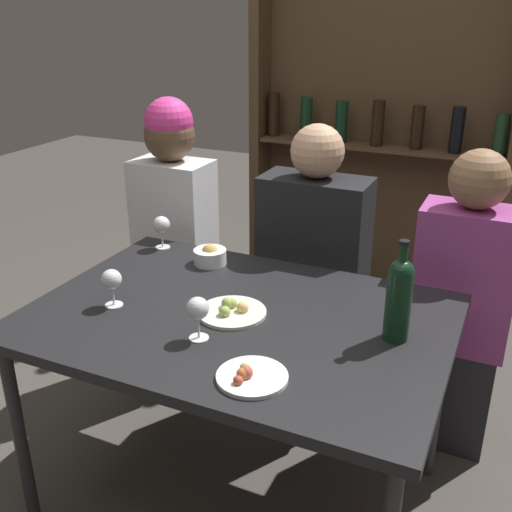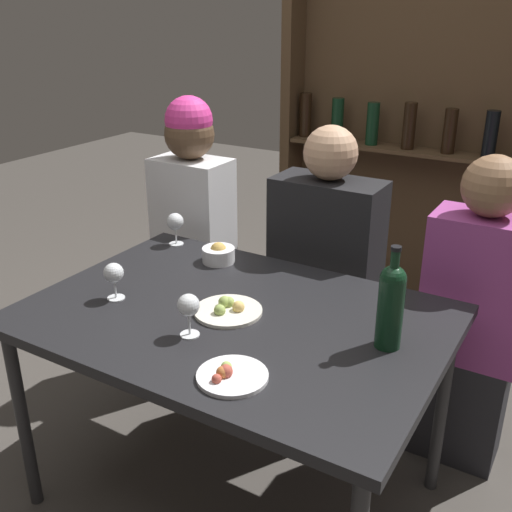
{
  "view_description": "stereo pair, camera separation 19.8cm",
  "coord_description": "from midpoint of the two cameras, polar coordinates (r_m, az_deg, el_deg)",
  "views": [
    {
      "loc": [
        0.76,
        -1.52,
        1.67
      ],
      "look_at": [
        0.0,
        0.14,
        0.9
      ],
      "focal_mm": 42.0,
      "sensor_mm": 36.0,
      "label": 1
    },
    {
      "loc": [
        0.94,
        -1.43,
        1.67
      ],
      "look_at": [
        0.0,
        0.14,
        0.9
      ],
      "focal_mm": 42.0,
      "sensor_mm": 36.0,
      "label": 2
    }
  ],
  "objects": [
    {
      "name": "wine_glass_2",
      "position": [
        2.02,
        -16.35,
        -2.33
      ],
      "size": [
        0.07,
        0.07,
        0.13
      ],
      "color": "silver",
      "rests_on": "dining_table"
    },
    {
      "name": "seated_person_right",
      "position": [
        2.4,
        16.63,
        -5.25
      ],
      "size": [
        0.36,
        0.22,
        1.22
      ],
      "color": "#26262B",
      "rests_on": "ground_plane"
    },
    {
      "name": "wine_bottle",
      "position": [
        1.76,
        10.36,
        -3.84
      ],
      "size": [
        0.08,
        0.08,
        0.31
      ],
      "color": "black",
      "rests_on": "dining_table"
    },
    {
      "name": "seated_person_left",
      "position": [
        2.79,
        -9.72,
        1.37
      ],
      "size": [
        0.34,
        0.22,
        1.32
      ],
      "color": "#26262B",
      "rests_on": "ground_plane"
    },
    {
      "name": "dining_table",
      "position": [
        1.96,
        -4.63,
        -7.16
      ],
      "size": [
        1.33,
        0.93,
        0.75
      ],
      "color": "black",
      "rests_on": "ground_plane"
    },
    {
      "name": "snack_bowl",
      "position": [
        2.3,
        -6.87,
        -0.01
      ],
      "size": [
        0.13,
        0.13,
        0.08
      ],
      "color": "white",
      "rests_on": "dining_table"
    },
    {
      "name": "food_plate_1",
      "position": [
        1.93,
        -5.25,
        -5.28
      ],
      "size": [
        0.22,
        0.22,
        0.04
      ],
      "color": "silver",
      "rests_on": "dining_table"
    },
    {
      "name": "ground_plane",
      "position": [
        2.39,
        -4.07,
        -21.78
      ],
      "size": [
        10.0,
        10.0,
        0.0
      ],
      "primitive_type": "plane",
      "color": "#47423D"
    },
    {
      "name": "food_plate_0",
      "position": [
        1.62,
        -4.14,
        -11.44
      ],
      "size": [
        0.19,
        0.19,
        0.04
      ],
      "color": "white",
      "rests_on": "dining_table"
    },
    {
      "name": "wine_glass_0",
      "position": [
        1.77,
        -8.79,
        -5.16
      ],
      "size": [
        0.07,
        0.07,
        0.14
      ],
      "color": "silver",
      "rests_on": "dining_table"
    },
    {
      "name": "wine_rack_wall",
      "position": [
        3.4,
        10.25,
        14.14
      ],
      "size": [
        1.47,
        0.21,
        2.31
      ],
      "color": "#4C3823",
      "rests_on": "ground_plane"
    },
    {
      "name": "seated_person_center",
      "position": [
        2.52,
        3.14,
        -2.59
      ],
      "size": [
        0.44,
        0.22,
        1.26
      ],
      "color": "#26262B",
      "rests_on": "ground_plane"
    },
    {
      "name": "wine_glass_1",
      "position": [
        2.46,
        -11.29,
        2.81
      ],
      "size": [
        0.07,
        0.07,
        0.14
      ],
      "color": "silver",
      "rests_on": "dining_table"
    }
  ]
}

